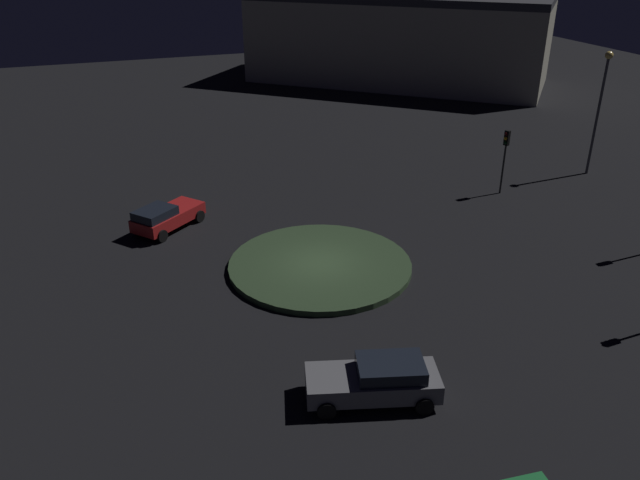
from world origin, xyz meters
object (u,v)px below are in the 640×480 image
car_red (166,216)px  store_building (399,38)px  traffic_light_east (505,149)px  car_grey (376,380)px  streetlamp_east (601,98)px

car_red → store_building: bearing=7.3°
car_red → traffic_light_east: (19.98, -1.72, 2.06)m
car_red → store_building: (28.63, 29.85, 3.66)m
car_red → traffic_light_east: 20.16m
traffic_light_east → store_building: (8.65, 31.57, 1.61)m
car_grey → traffic_light_east: bearing=-119.6°
traffic_light_east → car_grey: bearing=23.4°
car_grey → store_building: store_building is taller
traffic_light_east → streetlamp_east: 7.90m
car_red → traffic_light_east: size_ratio=1.08×
car_grey → streetlamp_east: 27.97m
car_grey → store_building: size_ratio=0.16×
car_red → store_building: 41.53m
car_grey → store_building: bearing=-101.1°
car_grey → store_building: (23.81, 46.36, 3.64)m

